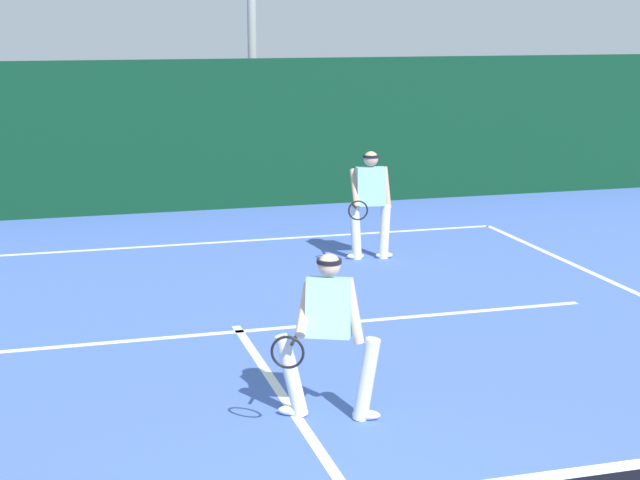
# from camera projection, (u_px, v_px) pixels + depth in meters

# --- Properties ---
(court_line_baseline_far) EXTENTS (10.77, 0.10, 0.01)m
(court_line_baseline_far) POSITION_uv_depth(u_px,v_px,m) (181.00, 245.00, 16.05)
(court_line_baseline_far) COLOR white
(court_line_baseline_far) RESTS_ON ground_plane
(court_line_service) EXTENTS (8.78, 0.10, 0.01)m
(court_line_service) POSITION_uv_depth(u_px,v_px,m) (240.00, 331.00, 11.60)
(court_line_service) COLOR white
(court_line_service) RESTS_ON ground_plane
(court_line_centre) EXTENTS (0.10, 6.40, 0.01)m
(court_line_centre) POSITION_uv_depth(u_px,v_px,m) (307.00, 431.00, 8.80)
(court_line_centre) COLOR white
(court_line_centre) RESTS_ON ground_plane
(player_near) EXTENTS (1.08, 0.85, 1.54)m
(player_near) POSITION_uv_depth(u_px,v_px,m) (328.00, 330.00, 8.92)
(player_near) COLOR silver
(player_near) RESTS_ON ground_plane
(player_far) EXTENTS (0.87, 0.85, 1.64)m
(player_far) POSITION_uv_depth(u_px,v_px,m) (370.00, 200.00, 14.92)
(player_far) COLOR silver
(player_far) RESTS_ON ground_plane
(back_fence_windscreen) EXTENTS (23.26, 0.12, 2.82)m
(back_fence_windscreen) POSITION_uv_depth(u_px,v_px,m) (157.00, 137.00, 18.45)
(back_fence_windscreen) COLOR #0B351E
(back_fence_windscreen) RESTS_ON ground_plane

